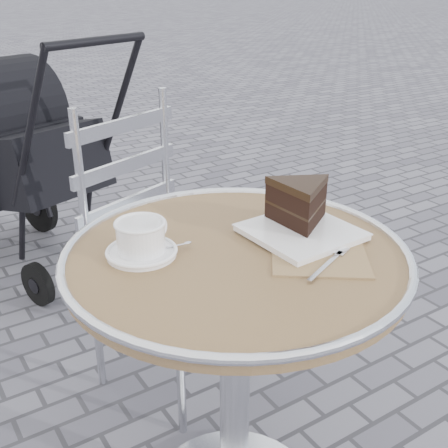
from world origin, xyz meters
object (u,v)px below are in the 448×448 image
bistro_chair (147,215)px  cake_plate_set (301,209)px  cappuccino_set (142,240)px  baby_stroller (18,164)px  cafe_table (235,319)px

bistro_chair → cake_plate_set: bearing=-101.6°
cappuccino_set → baby_stroller: bearing=65.1°
cappuccino_set → cake_plate_set: 0.35m
cafe_table → baby_stroller: (-0.06, 1.65, -0.09)m
cake_plate_set → cafe_table: bearing=179.3°
cake_plate_set → baby_stroller: 1.69m
cafe_table → baby_stroller: bearing=92.0°
cappuccino_set → bistro_chair: size_ratio=0.18×
cappuccino_set → cake_plate_set: size_ratio=0.49×
cafe_table → cake_plate_set: (0.17, 0.01, 0.22)m
cappuccino_set → baby_stroller: baby_stroller is taller
cafe_table → cappuccino_set: 0.27m
cappuccino_set → cafe_table: bearing=-49.9°
bistro_chair → cafe_table: bearing=-117.9°
cafe_table → cake_plate_set: bearing=1.8°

